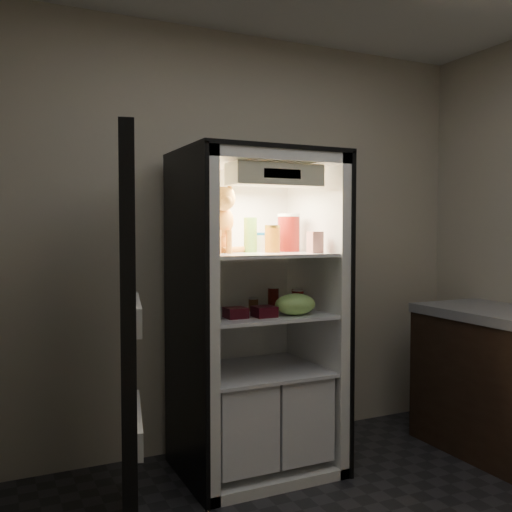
{
  "coord_description": "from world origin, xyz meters",
  "views": [
    {
      "loc": [
        -1.42,
        -1.66,
        1.43
      ],
      "look_at": [
        -0.01,
        1.32,
        1.27
      ],
      "focal_mm": 40.0,
      "sensor_mm": 36.0,
      "label": 1
    }
  ],
  "objects_px": {
    "mayo_tub": "(260,242)",
    "grape_bag": "(295,304)",
    "pepper_jar": "(289,233)",
    "soda_can_a": "(273,298)",
    "parmesan_shaker": "(250,235)",
    "soda_can_b": "(297,298)",
    "cream_carton": "(315,242)",
    "condiment_jar": "(253,304)",
    "berry_box_left": "(236,313)",
    "soda_can_c": "(298,301)",
    "berry_box_right": "(264,312)",
    "tabby_cat": "(217,227)",
    "salsa_jar": "(272,239)",
    "refrigerator": "(254,336)"
  },
  "relations": [
    {
      "from": "salsa_jar",
      "to": "soda_can_b",
      "type": "height_order",
      "value": "salsa_jar"
    },
    {
      "from": "soda_can_b",
      "to": "grape_bag",
      "type": "relative_size",
      "value": 0.5
    },
    {
      "from": "mayo_tub",
      "to": "salsa_jar",
      "type": "bearing_deg",
      "value": -83.75
    },
    {
      "from": "parmesan_shaker",
      "to": "cream_carton",
      "type": "bearing_deg",
      "value": -39.18
    },
    {
      "from": "tabby_cat",
      "to": "cream_carton",
      "type": "relative_size",
      "value": 3.31
    },
    {
      "from": "mayo_tub",
      "to": "soda_can_a",
      "type": "relative_size",
      "value": 0.92
    },
    {
      "from": "grape_bag",
      "to": "tabby_cat",
      "type": "bearing_deg",
      "value": 145.32
    },
    {
      "from": "tabby_cat",
      "to": "grape_bag",
      "type": "relative_size",
      "value": 1.67
    },
    {
      "from": "salsa_jar",
      "to": "grape_bag",
      "type": "height_order",
      "value": "salsa_jar"
    },
    {
      "from": "parmesan_shaker",
      "to": "pepper_jar",
      "type": "xyz_separation_m",
      "value": [
        0.26,
        0.0,
        0.01
      ]
    },
    {
      "from": "pepper_jar",
      "to": "condiment_jar",
      "type": "height_order",
      "value": "pepper_jar"
    },
    {
      "from": "pepper_jar",
      "to": "soda_can_a",
      "type": "xyz_separation_m",
      "value": [
        -0.06,
        0.08,
        -0.4
      ]
    },
    {
      "from": "parmesan_shaker",
      "to": "soda_can_b",
      "type": "xyz_separation_m",
      "value": [
        0.31,
        -0.01,
        -0.39
      ]
    },
    {
      "from": "soda_can_c",
      "to": "berry_box_left",
      "type": "bearing_deg",
      "value": -172.13
    },
    {
      "from": "cream_carton",
      "to": "grape_bag",
      "type": "xyz_separation_m",
      "value": [
        -0.12,
        0.01,
        -0.35
      ]
    },
    {
      "from": "mayo_tub",
      "to": "berry_box_left",
      "type": "bearing_deg",
      "value": -137.63
    },
    {
      "from": "parmesan_shaker",
      "to": "tabby_cat",
      "type": "bearing_deg",
      "value": 172.89
    },
    {
      "from": "mayo_tub",
      "to": "parmesan_shaker",
      "type": "bearing_deg",
      "value": -148.17
    },
    {
      "from": "refrigerator",
      "to": "pepper_jar",
      "type": "bearing_deg",
      "value": 0.81
    },
    {
      "from": "parmesan_shaker",
      "to": "mayo_tub",
      "type": "relative_size",
      "value": 1.77
    },
    {
      "from": "soda_can_a",
      "to": "berry_box_right",
      "type": "distance_m",
      "value": 0.37
    },
    {
      "from": "grape_bag",
      "to": "berry_box_left",
      "type": "distance_m",
      "value": 0.35
    },
    {
      "from": "condiment_jar",
      "to": "berry_box_left",
      "type": "relative_size",
      "value": 0.72
    },
    {
      "from": "cream_carton",
      "to": "soda_can_b",
      "type": "bearing_deg",
      "value": 86.17
    },
    {
      "from": "grape_bag",
      "to": "cream_carton",
      "type": "bearing_deg",
      "value": -3.66
    },
    {
      "from": "soda_can_b",
      "to": "salsa_jar",
      "type": "bearing_deg",
      "value": -161.3
    },
    {
      "from": "salsa_jar",
      "to": "pepper_jar",
      "type": "bearing_deg",
      "value": 27.98
    },
    {
      "from": "salsa_jar",
      "to": "berry_box_left",
      "type": "distance_m",
      "value": 0.5
    },
    {
      "from": "soda_can_a",
      "to": "pepper_jar",
      "type": "bearing_deg",
      "value": -51.52
    },
    {
      "from": "soda_can_c",
      "to": "grape_bag",
      "type": "relative_size",
      "value": 0.52
    },
    {
      "from": "cream_carton",
      "to": "berry_box_left",
      "type": "height_order",
      "value": "cream_carton"
    },
    {
      "from": "tabby_cat",
      "to": "soda_can_b",
      "type": "relative_size",
      "value": 3.32
    },
    {
      "from": "salsa_jar",
      "to": "berry_box_right",
      "type": "relative_size",
      "value": 1.36
    },
    {
      "from": "soda_can_b",
      "to": "soda_can_c",
      "type": "xyz_separation_m",
      "value": [
        -0.06,
        -0.12,
        0.0
      ]
    },
    {
      "from": "tabby_cat",
      "to": "soda_can_c",
      "type": "distance_m",
      "value": 0.65
    },
    {
      "from": "soda_can_c",
      "to": "berry_box_left",
      "type": "distance_m",
      "value": 0.43
    },
    {
      "from": "refrigerator",
      "to": "berry_box_left",
      "type": "relative_size",
      "value": 16.53
    },
    {
      "from": "salsa_jar",
      "to": "soda_can_a",
      "type": "relative_size",
      "value": 1.28
    },
    {
      "from": "mayo_tub",
      "to": "grape_bag",
      "type": "height_order",
      "value": "mayo_tub"
    },
    {
      "from": "cream_carton",
      "to": "condiment_jar",
      "type": "relative_size",
      "value": 1.5
    },
    {
      "from": "parmesan_shaker",
      "to": "soda_can_c",
      "type": "distance_m",
      "value": 0.48
    },
    {
      "from": "tabby_cat",
      "to": "cream_carton",
      "type": "height_order",
      "value": "tabby_cat"
    },
    {
      "from": "soda_can_a",
      "to": "berry_box_right",
      "type": "height_order",
      "value": "soda_can_a"
    },
    {
      "from": "parmesan_shaker",
      "to": "mayo_tub",
      "type": "bearing_deg",
      "value": 31.83
    },
    {
      "from": "soda_can_a",
      "to": "berry_box_right",
      "type": "bearing_deg",
      "value": -124.77
    },
    {
      "from": "tabby_cat",
      "to": "condiment_jar",
      "type": "xyz_separation_m",
      "value": [
        0.22,
        -0.03,
        -0.46
      ]
    },
    {
      "from": "condiment_jar",
      "to": "refrigerator",
      "type": "bearing_deg",
      "value": 46.49
    },
    {
      "from": "parmesan_shaker",
      "to": "berry_box_right",
      "type": "relative_size",
      "value": 1.73
    },
    {
      "from": "refrigerator",
      "to": "berry_box_right",
      "type": "distance_m",
      "value": 0.29
    },
    {
      "from": "salsa_jar",
      "to": "soda_can_c",
      "type": "relative_size",
      "value": 1.26
    }
  ]
}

